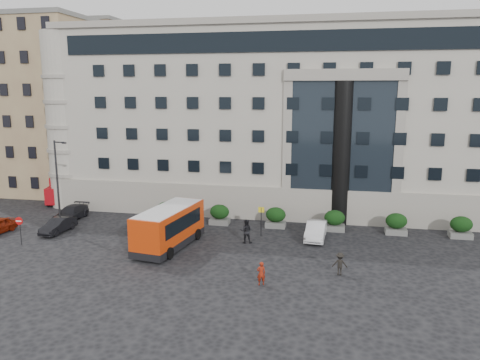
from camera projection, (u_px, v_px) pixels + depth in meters
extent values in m
plane|color=black|center=(181.00, 251.00, 35.95)|extent=(120.00, 120.00, 0.00)
cube|color=#A39E90|center=(288.00, 118.00, 54.27)|extent=(44.00, 24.00, 18.00)
cylinder|color=black|center=(341.00, 154.00, 42.34)|extent=(1.80, 1.80, 13.00)
cube|color=#8D7152|center=(44.00, 108.00, 57.86)|extent=(14.00, 14.00, 20.00)
cube|color=#7E6649|center=(94.00, 97.00, 75.57)|extent=(13.00, 13.00, 22.00)
cube|color=#565653|center=(166.00, 218.00, 44.18)|extent=(1.80, 1.20, 0.50)
ellipsoid|color=black|center=(166.00, 209.00, 44.00)|extent=(1.80, 1.26, 1.34)
cube|color=#565653|center=(220.00, 221.00, 43.19)|extent=(1.80, 1.20, 0.50)
ellipsoid|color=black|center=(220.00, 212.00, 43.01)|extent=(1.80, 1.26, 1.34)
cube|color=#565653|center=(276.00, 224.00, 42.20)|extent=(1.80, 1.20, 0.50)
ellipsoid|color=black|center=(276.00, 215.00, 42.02)|extent=(1.80, 1.26, 1.34)
cube|color=#565653|center=(334.00, 228.00, 41.21)|extent=(1.80, 1.20, 0.50)
ellipsoid|color=black|center=(335.00, 218.00, 41.03)|extent=(1.80, 1.26, 1.34)
cube|color=#565653|center=(396.00, 231.00, 40.22)|extent=(1.80, 1.20, 0.50)
ellipsoid|color=black|center=(396.00, 221.00, 40.04)|extent=(1.80, 1.26, 1.34)
cube|color=#565653|center=(460.00, 235.00, 39.23)|extent=(1.80, 1.20, 0.50)
ellipsoid|color=black|center=(461.00, 224.00, 39.05)|extent=(1.80, 1.26, 1.34)
cylinder|color=#262628|center=(58.00, 186.00, 40.36)|extent=(0.16, 0.16, 8.00)
cylinder|color=#262628|center=(59.00, 142.00, 39.53)|extent=(0.90, 0.12, 0.12)
cube|color=black|center=(64.00, 143.00, 39.46)|extent=(0.35, 0.18, 0.14)
cylinder|color=#262628|center=(261.00, 222.00, 39.48)|extent=(0.08, 0.08, 2.50)
cube|color=yellow|center=(261.00, 210.00, 39.28)|extent=(0.50, 0.06, 0.45)
cylinder|color=#262628|center=(21.00, 232.00, 37.25)|extent=(0.08, 0.08, 2.20)
cylinder|color=red|center=(19.00, 221.00, 37.02)|extent=(0.64, 0.05, 0.64)
cube|color=white|center=(19.00, 221.00, 36.98)|extent=(0.45, 0.04, 0.10)
cube|color=red|center=(169.00, 224.00, 36.63)|extent=(3.70, 7.86, 2.58)
cube|color=black|center=(169.00, 241.00, 36.89)|extent=(3.74, 7.90, 0.55)
cube|color=black|center=(169.00, 221.00, 36.57)|extent=(3.51, 6.22, 1.13)
cube|color=silver|center=(169.00, 209.00, 36.39)|extent=(3.51, 7.46, 0.18)
cylinder|color=black|center=(139.00, 249.00, 35.09)|extent=(0.41, 0.93, 0.90)
cylinder|color=black|center=(169.00, 253.00, 34.23)|extent=(0.41, 0.93, 0.90)
cylinder|color=black|center=(170.00, 231.00, 39.55)|extent=(0.41, 0.93, 0.90)
cylinder|color=black|center=(197.00, 234.00, 38.69)|extent=(0.41, 0.93, 0.90)
cube|color=maroon|center=(67.00, 187.00, 52.04)|extent=(3.04, 4.08, 2.56)
cube|color=maroon|center=(58.00, 196.00, 49.50)|extent=(2.54, 2.05, 1.74)
cube|color=black|center=(55.00, 194.00, 48.73)|extent=(1.93, 0.50, 0.82)
cylinder|color=black|center=(48.00, 202.00, 49.74)|extent=(0.43, 0.90, 0.86)
cylinder|color=black|center=(69.00, 202.00, 49.75)|extent=(0.43, 0.90, 0.86)
cylinder|color=black|center=(60.00, 195.00, 53.06)|extent=(0.43, 0.90, 0.86)
cylinder|color=black|center=(80.00, 195.00, 53.07)|extent=(0.43, 0.90, 0.86)
imported|color=black|center=(58.00, 225.00, 40.59)|extent=(1.61, 3.90, 1.26)
imported|color=black|center=(71.00, 213.00, 44.48)|extent=(1.89, 4.57, 1.32)
imported|color=black|center=(118.00, 192.00, 53.66)|extent=(2.62, 5.06, 1.36)
imported|color=silver|center=(316.00, 230.00, 38.84)|extent=(1.79, 4.49, 1.45)
imported|color=maroon|center=(261.00, 273.00, 29.68)|extent=(0.66, 0.54, 1.54)
imported|color=black|center=(246.00, 231.00, 37.78)|extent=(1.03, 0.84, 1.98)
imported|color=black|center=(340.00, 264.00, 31.26)|extent=(1.03, 0.62, 1.57)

